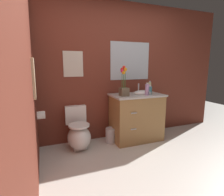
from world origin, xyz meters
TOP-DOWN VIEW (x-y plane):
  - ground_plane at (0.00, 0.00)m, footprint 9.21×9.21m
  - wall_back at (0.20, 1.62)m, footprint 4.30×0.05m
  - wall_left at (-1.41, 0.48)m, footprint 0.05×4.45m
  - toilet at (-0.76, 1.32)m, footprint 0.38×0.59m
  - vanity_cabinet at (0.32, 1.29)m, footprint 0.94×0.56m
  - flower_vase at (0.02, 1.22)m, footprint 0.14×0.14m
  - soap_bottle at (0.67, 1.43)m, footprint 0.05×0.05m
  - lotion_bottle at (0.55, 1.23)m, footprint 0.07×0.07m
  - hand_wash_bottle at (0.43, 1.14)m, footprint 0.07×0.07m
  - trash_bin at (-0.18, 1.32)m, footprint 0.18×0.18m
  - wall_poster at (-0.76, 1.58)m, footprint 0.33×0.01m
  - wall_mirror at (0.32, 1.58)m, footprint 0.80×0.01m
  - hanging_towel at (-1.37, 1.01)m, footprint 0.03×0.28m
  - toilet_paper_roll at (-1.31, 1.12)m, footprint 0.11×0.11m

SIDE VIEW (x-z plane):
  - ground_plane at x=0.00m, z-range 0.00..0.00m
  - trash_bin at x=-0.18m, z-range 0.00..0.27m
  - toilet at x=-0.76m, z-range -0.10..0.59m
  - vanity_cabinet at x=0.32m, z-range -0.08..0.96m
  - toilet_paper_roll at x=-1.31m, z-range 0.62..0.74m
  - lotion_bottle at x=0.55m, z-range 0.85..1.01m
  - soap_bottle at x=0.67m, z-range 0.85..1.07m
  - hand_wash_bottle at x=0.43m, z-range 0.85..1.07m
  - flower_vase at x=0.02m, z-range 0.78..1.29m
  - hanging_towel at x=-1.37m, z-range 0.95..1.47m
  - wall_back at x=0.20m, z-range 0.00..2.50m
  - wall_left at x=-1.41m, z-range 0.00..2.50m
  - wall_poster at x=-0.76m, z-range 1.18..1.61m
  - wall_mirror at x=0.32m, z-range 1.10..1.80m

